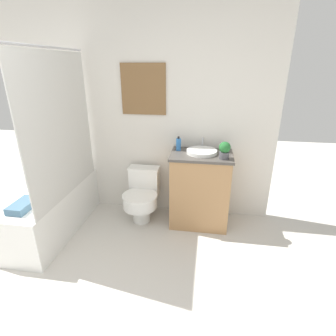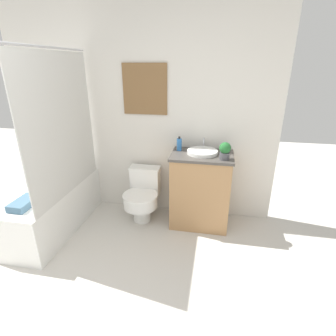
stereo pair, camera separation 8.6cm
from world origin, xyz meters
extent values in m
cube|color=silver|center=(0.00, 2.30, 1.25)|extent=(3.31, 0.05, 2.50)
cube|color=brown|center=(0.09, 2.27, 1.56)|extent=(0.52, 0.02, 0.57)
cube|color=silver|center=(0.09, 2.26, 1.56)|extent=(0.49, 0.01, 0.54)
cube|color=white|center=(-0.88, 1.60, 0.26)|extent=(0.55, 1.35, 0.52)
cube|color=silver|center=(-0.61, 1.60, 1.11)|extent=(0.01, 1.24, 1.68)
cylinder|color=#B7B7BC|center=(-0.61, 1.60, 1.97)|extent=(0.02, 1.24, 0.02)
cube|color=slate|center=(-0.88, 1.20, 0.55)|extent=(0.17, 0.30, 0.07)
cylinder|color=white|center=(0.10, 1.95, 0.11)|extent=(0.21, 0.21, 0.22)
cylinder|color=white|center=(0.10, 1.90, 0.29)|extent=(0.41, 0.41, 0.14)
cylinder|color=white|center=(0.10, 1.90, 0.37)|extent=(0.42, 0.42, 0.02)
cube|color=white|center=(0.10, 2.14, 0.44)|extent=(0.36, 0.17, 0.36)
cube|color=white|center=(0.10, 2.14, 0.63)|extent=(0.38, 0.18, 0.02)
cube|color=#AD7F51|center=(0.80, 2.02, 0.43)|extent=(0.66, 0.45, 0.86)
cube|color=#4C4742|center=(0.80, 2.02, 0.88)|extent=(0.69, 0.48, 0.03)
cylinder|color=white|center=(0.80, 2.04, 0.91)|extent=(0.34, 0.34, 0.04)
cylinder|color=silver|center=(0.80, 2.24, 0.96)|extent=(0.02, 0.02, 0.13)
cylinder|color=#2D6BB2|center=(0.53, 2.11, 0.96)|extent=(0.06, 0.06, 0.14)
cylinder|color=black|center=(0.53, 2.11, 1.04)|extent=(0.02, 0.02, 0.02)
cylinder|color=#4C4C51|center=(1.04, 1.90, 0.93)|extent=(0.11, 0.11, 0.08)
sphere|color=#23662D|center=(1.04, 1.90, 1.02)|extent=(0.12, 0.12, 0.12)
camera|label=1|loc=(0.86, -0.78, 1.83)|focal=28.00mm
camera|label=2|loc=(0.94, -0.77, 1.83)|focal=28.00mm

